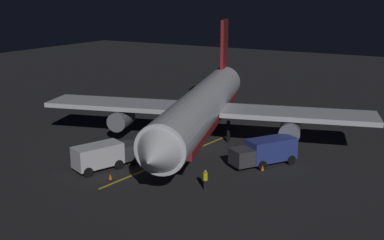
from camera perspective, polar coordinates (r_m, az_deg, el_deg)
The scene contains 8 objects.
ground_plane at distance 49.20m, azimuth 1.17°, elevation -3.52°, with size 180.00×180.00×0.20m, color #252527.
apron_guide_stripe at distance 46.26m, azimuth -2.03°, elevation -4.63°, with size 0.24×20.02×0.01m, color gold.
airliner at distance 48.56m, azimuth 1.35°, elevation 1.64°, with size 35.37×35.91×12.72m.
baggage_truck at distance 43.71m, azimuth -10.85°, elevation -4.36°, with size 4.20×6.57×2.42m.
catering_truck at distance 44.40m, azimuth 9.13°, elevation -3.90°, with size 5.34×6.58×2.52m.
ground_crew_worker at distance 38.50m, azimuth 1.65°, elevation -7.39°, with size 0.40×0.40×1.74m.
traffic_cone_near_left at distance 43.19m, azimuth 8.73°, elevation -5.92°, with size 0.50×0.50×0.55m.
traffic_cone_near_right at distance 41.33m, azimuth -10.08°, elevation -6.97°, with size 0.50×0.50×0.55m.
Camera 1 is at (-22.42, 40.88, 15.62)m, focal length 43.07 mm.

